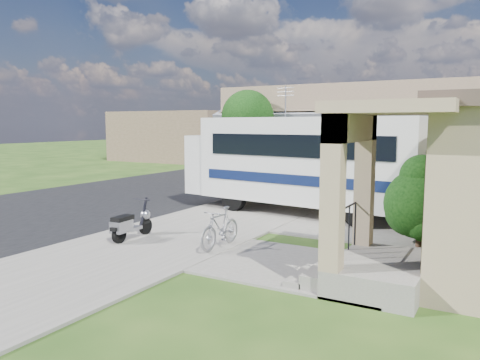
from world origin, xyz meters
The scene contains 18 objects.
ground centered at (0.00, 0.00, 0.00)m, with size 120.00×120.00×0.00m, color #1B3A0F.
street_slab centered at (-7.50, 10.00, 0.01)m, with size 9.00×80.00×0.02m, color black.
sidewalk_slab centered at (-1.00, 10.00, 0.03)m, with size 4.00×80.00×0.06m, color #67635C.
driveway_slab centered at (1.50, 4.50, 0.03)m, with size 7.00×6.00×0.05m, color #67635C.
walk_slab centered at (3.00, -1.00, 0.03)m, with size 4.00×3.00×0.05m, color #67635C.
warehouse centered at (0.00, 13.97, 1.99)m, with size 12.50×8.40×5.04m.
distant_bldg_far centered at (-17.00, 22.00, 2.00)m, with size 10.00×8.00×4.00m, color brown.
distant_bldg_near centered at (-15.00, 34.00, 1.60)m, with size 8.00×7.00×3.20m, color #775F4A.
street_tree_a centered at (-3.70, 9.05, 3.25)m, with size 2.44×2.40×4.58m.
street_tree_b centered at (-3.70, 19.05, 3.39)m, with size 2.44×2.40×4.73m.
street_tree_c centered at (-3.70, 28.05, 3.10)m, with size 2.44×2.40×4.42m.
motorhome centered at (0.73, 4.68, 1.82)m, with size 8.51×3.44×4.25m.
shrub centered at (4.93, 1.91, 1.18)m, with size 1.88×1.79×2.30m.
scooter centered at (-1.71, -1.11, 0.45)m, with size 0.53×1.53×1.00m.
bicycle centered at (0.74, -0.63, 0.48)m, with size 0.46×1.61×0.97m, color #939399.
pickup_truck centered at (-5.92, 12.87, 0.87)m, with size 2.88×6.24×1.73m, color white.
van centered at (-6.60, 20.08, 0.80)m, with size 2.24×5.51×1.60m, color white.
garden_hose centered at (3.36, -0.31, 0.09)m, with size 0.40×0.40×0.18m, color #156923.
Camera 1 is at (6.61, -9.96, 3.03)m, focal length 35.00 mm.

